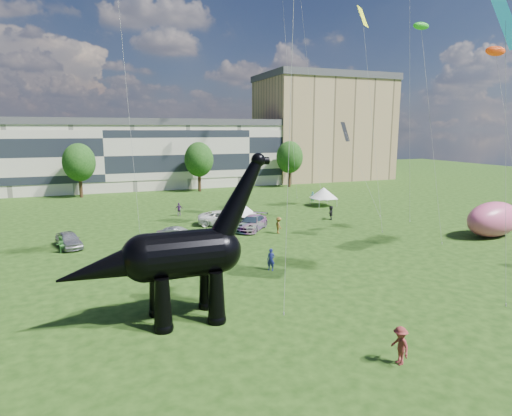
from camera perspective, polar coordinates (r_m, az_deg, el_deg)
name	(u,v)px	position (r m, az deg, el deg)	size (l,w,h in m)	color
ground	(274,311)	(27.15, 2.45, -13.60)	(220.00, 220.00, 0.00)	#16330C
terrace_row	(103,157)	(84.92, -19.69, 6.38)	(78.00, 11.00, 12.00)	beige
apartment_block	(323,130)	(100.94, 8.89, 10.23)	(28.00, 18.00, 22.00)	tan
tree_mid_left	(79,159)	(75.93, -22.56, 6.01)	(5.20, 5.20, 9.44)	#382314
tree_mid_right	(199,157)	(77.98, -7.63, 6.80)	(5.20, 5.20, 9.44)	#382314
tree_far_right	(290,155)	(83.96, 4.50, 7.11)	(5.20, 5.20, 9.44)	#382314
dinosaur_sculpture	(176,258)	(25.09, -10.67, -6.54)	(12.24, 3.37, 10.07)	black
car_silver	(69,240)	(44.37, -23.69, -3.90)	(1.80, 4.47, 1.52)	#A5A5A9
car_grey	(179,235)	(43.24, -10.28, -3.56)	(1.56, 4.47, 1.47)	gray
car_white	(223,218)	(50.43, -4.38, -1.33)	(2.73, 5.92, 1.65)	white
car_dark	(252,223)	(47.70, -0.52, -1.99)	(2.27, 5.58, 1.62)	#595960
gazebo_near	(239,208)	(50.40, -2.28, 0.04)	(4.56, 4.56, 2.84)	white
gazebo_far	(324,193)	(63.53, 9.00, 2.00)	(4.02, 4.02, 2.74)	white
inflatable_pink	(493,219)	(51.07, 29.09, -1.32)	(7.34, 3.67, 3.67)	#CF507D
visitors	(200,239)	(40.75, -7.54, -4.12)	(50.78, 43.69, 1.90)	gray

